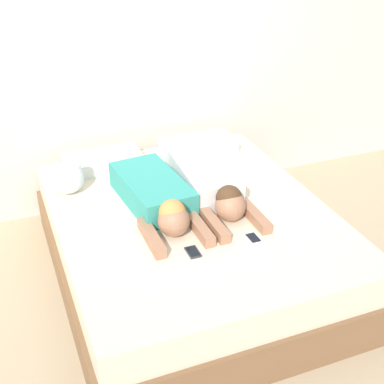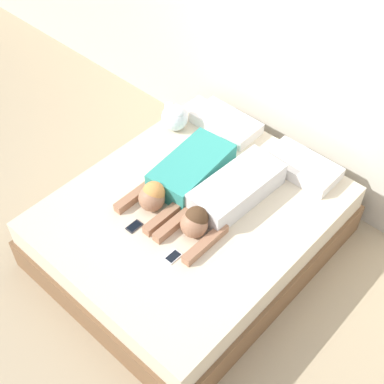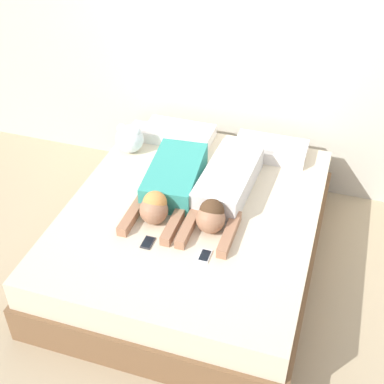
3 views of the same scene
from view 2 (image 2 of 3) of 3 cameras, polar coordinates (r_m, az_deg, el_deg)
ground_plane at (r=4.52m, az=0.00°, el=-5.83°), size 12.00×12.00×0.00m
wall_back at (r=4.39m, az=11.50°, el=14.52°), size 12.00×0.06×2.60m
bed at (r=4.31m, az=0.00°, el=-3.76°), size 1.85×2.21×0.53m
pillow_head_left at (r=4.75m, az=3.63°, el=7.37°), size 0.60×0.33×0.10m
pillow_head_right at (r=4.42m, az=11.66°, el=2.70°), size 0.60×0.33×0.10m
person_left at (r=4.19m, az=-1.09°, el=1.73°), size 0.44×1.05×0.23m
person_right at (r=4.04m, az=3.66°, el=-0.57°), size 0.38×1.14×0.24m
cell_phone_left at (r=3.99m, az=-6.18°, el=-3.67°), size 0.07×0.12×0.01m
cell_phone_right at (r=3.80m, az=-2.01°, el=-6.92°), size 0.07×0.12×0.01m
plush_toy at (r=4.69m, az=-1.86°, el=8.02°), size 0.23×0.23×0.25m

